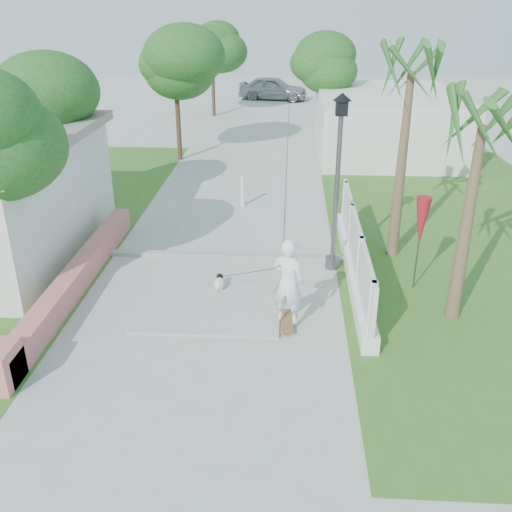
# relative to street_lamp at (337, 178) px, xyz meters

# --- Properties ---
(ground) EXTENTS (90.00, 90.00, 0.00)m
(ground) POSITION_rel_street_lamp_xyz_m (-2.90, -5.50, -2.43)
(ground) COLOR #B7B7B2
(ground) RESTS_ON ground
(path_strip) EXTENTS (3.20, 36.00, 0.06)m
(path_strip) POSITION_rel_street_lamp_xyz_m (-2.90, 14.50, -2.40)
(path_strip) COLOR #B7B7B2
(path_strip) RESTS_ON ground
(curb) EXTENTS (6.50, 0.25, 0.10)m
(curb) POSITION_rel_street_lamp_xyz_m (-2.90, 0.50, -2.38)
(curb) COLOR #999993
(curb) RESTS_ON ground
(grass_left) EXTENTS (8.00, 20.00, 0.01)m
(grass_left) POSITION_rel_street_lamp_xyz_m (-9.90, 2.50, -2.42)
(grass_left) COLOR #3C6620
(grass_left) RESTS_ON ground
(grass_right) EXTENTS (8.00, 20.00, 0.01)m
(grass_right) POSITION_rel_street_lamp_xyz_m (4.10, 2.50, -2.42)
(grass_right) COLOR #3C6620
(grass_right) RESTS_ON ground
(pink_wall) EXTENTS (0.45, 8.20, 0.80)m
(pink_wall) POSITION_rel_street_lamp_xyz_m (-6.20, -1.95, -2.11)
(pink_wall) COLOR #C46467
(pink_wall) RESTS_ON ground
(lattice_fence) EXTENTS (0.35, 7.00, 1.50)m
(lattice_fence) POSITION_rel_street_lamp_xyz_m (0.50, -0.50, -1.88)
(lattice_fence) COLOR white
(lattice_fence) RESTS_ON ground
(building_right) EXTENTS (6.00, 8.00, 2.60)m
(building_right) POSITION_rel_street_lamp_xyz_m (3.10, 12.50, -1.13)
(building_right) COLOR silver
(building_right) RESTS_ON ground
(street_lamp) EXTENTS (0.44, 0.44, 4.44)m
(street_lamp) POSITION_rel_street_lamp_xyz_m (0.00, 0.00, 0.00)
(street_lamp) COLOR #59595E
(street_lamp) RESTS_ON ground
(bollard) EXTENTS (0.14, 0.14, 1.09)m
(bollard) POSITION_rel_street_lamp_xyz_m (-2.70, 4.50, -1.84)
(bollard) COLOR white
(bollard) RESTS_ON ground
(patio_umbrella) EXTENTS (0.36, 0.36, 2.30)m
(patio_umbrella) POSITION_rel_street_lamp_xyz_m (1.90, -1.00, -0.74)
(patio_umbrella) COLOR #59595E
(patio_umbrella) RESTS_ON ground
(tree_left_mid) EXTENTS (3.20, 3.20, 4.85)m
(tree_left_mid) POSITION_rel_street_lamp_xyz_m (-8.38, 2.98, 1.07)
(tree_left_mid) COLOR #4C3826
(tree_left_mid) RESTS_ON ground
(tree_path_left) EXTENTS (3.40, 3.40, 5.23)m
(tree_path_left) POSITION_rel_street_lamp_xyz_m (-5.88, 10.48, 1.39)
(tree_path_left) COLOR #4C3826
(tree_path_left) RESTS_ON ground
(tree_path_right) EXTENTS (3.00, 3.00, 4.79)m
(tree_path_right) POSITION_rel_street_lamp_xyz_m (0.32, 14.48, 1.07)
(tree_path_right) COLOR #4C3826
(tree_path_right) RESTS_ON ground
(tree_path_far) EXTENTS (3.20, 3.20, 5.17)m
(tree_path_far) POSITION_rel_street_lamp_xyz_m (-5.68, 20.48, 1.39)
(tree_path_far) COLOR #4C3826
(tree_path_far) RESTS_ON ground
(palm_far) EXTENTS (1.80, 1.80, 5.30)m
(palm_far) POSITION_rel_street_lamp_xyz_m (1.70, 1.00, 2.06)
(palm_far) COLOR brown
(palm_far) RESTS_ON ground
(palm_near) EXTENTS (1.80, 1.80, 4.70)m
(palm_near) POSITION_rel_street_lamp_xyz_m (2.50, -2.30, 1.53)
(palm_near) COLOR brown
(palm_near) RESTS_ON ground
(skateboarder) EXTENTS (2.03, 2.18, 1.99)m
(skateboarder) POSITION_rel_street_lamp_xyz_m (-1.90, -2.24, -1.58)
(skateboarder) COLOR brown
(skateboarder) RESTS_ON ground
(dog) EXTENTS (0.27, 0.56, 0.38)m
(dog) POSITION_rel_street_lamp_xyz_m (-2.78, -1.42, -2.22)
(dog) COLOR white
(dog) RESTS_ON ground
(parked_car) EXTENTS (4.80, 2.51, 1.56)m
(parked_car) POSITION_rel_street_lamp_xyz_m (-2.40, 26.20, -1.65)
(parked_car) COLOR #999CA0
(parked_car) RESTS_ON ground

